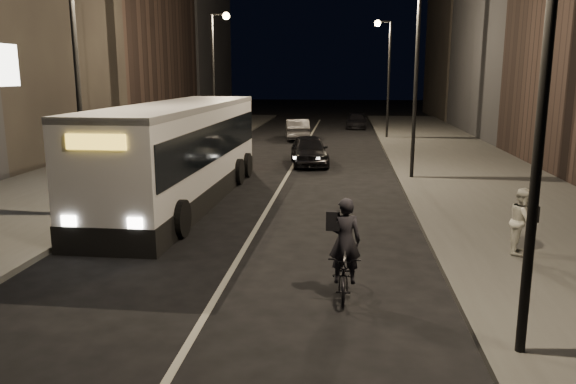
% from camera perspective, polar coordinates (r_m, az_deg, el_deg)
% --- Properties ---
extents(ground, '(180.00, 180.00, 0.00)m').
position_cam_1_polar(ground, '(13.93, -5.54, -7.58)').
color(ground, black).
rests_on(ground, ground).
extents(sidewalk_right, '(7.00, 70.00, 0.16)m').
position_cam_1_polar(sidewalk_right, '(27.86, 17.90, 1.94)').
color(sidewalk_right, '#3B3B38').
rests_on(sidewalk_right, ground).
extents(sidewalk_left, '(7.00, 70.00, 0.16)m').
position_cam_1_polar(sidewalk_left, '(29.44, -16.49, 2.54)').
color(sidewalk_left, '#3B3B38').
rests_on(sidewalk_left, ground).
extents(streetlight_right_near, '(1.20, 0.44, 8.12)m').
position_cam_1_polar(streetlight_right_near, '(9.28, 23.47, 15.46)').
color(streetlight_right_near, black).
rests_on(streetlight_right_near, sidewalk_right).
extents(streetlight_right_mid, '(1.20, 0.44, 8.12)m').
position_cam_1_polar(streetlight_right_mid, '(25.01, 12.34, 13.33)').
color(streetlight_right_mid, black).
rests_on(streetlight_right_mid, sidewalk_right).
extents(streetlight_right_far, '(1.20, 0.44, 8.12)m').
position_cam_1_polar(streetlight_right_far, '(40.95, 9.87, 12.78)').
color(streetlight_right_far, black).
rests_on(streetlight_right_far, sidewalk_right).
extents(streetlight_left_near, '(1.20, 0.44, 8.12)m').
position_cam_1_polar(streetlight_left_near, '(18.67, -20.05, 13.46)').
color(streetlight_left_near, black).
rests_on(streetlight_left_near, sidewalk_left).
extents(streetlight_left_far, '(1.20, 0.44, 8.12)m').
position_cam_1_polar(streetlight_left_far, '(35.77, -7.22, 13.01)').
color(streetlight_left_far, black).
rests_on(streetlight_left_far, sidewalk_left).
extents(city_bus, '(3.36, 13.39, 3.59)m').
position_cam_1_polar(city_bus, '(20.94, -10.84, 4.36)').
color(city_bus, silver).
rests_on(city_bus, ground).
extents(cyclist_on_bicycle, '(0.68, 1.90, 2.18)m').
position_cam_1_polar(cyclist_on_bicycle, '(11.92, 5.74, -7.28)').
color(cyclist_on_bicycle, black).
rests_on(cyclist_on_bicycle, ground).
extents(pedestrian_woman, '(0.87, 0.98, 1.69)m').
position_cam_1_polar(pedestrian_woman, '(15.32, 22.74, -2.73)').
color(pedestrian_woman, beige).
rests_on(pedestrian_woman, sidewalk_right).
extents(car_near, '(2.40, 4.68, 1.53)m').
position_cam_1_polar(car_near, '(29.08, 2.16, 4.27)').
color(car_near, black).
rests_on(car_near, ground).
extents(car_mid, '(2.17, 4.69, 1.49)m').
position_cam_1_polar(car_mid, '(40.31, 0.94, 6.40)').
color(car_mid, '#313133').
rests_on(car_mid, ground).
extents(car_far, '(1.91, 4.31, 1.23)m').
position_cam_1_polar(car_far, '(49.25, 7.01, 7.17)').
color(car_far, black).
rests_on(car_far, ground).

